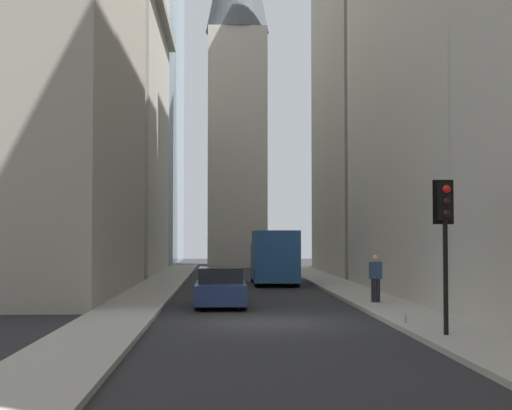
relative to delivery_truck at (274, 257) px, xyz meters
name	(u,v)px	position (x,y,z in m)	size (l,w,h in m)	color
ground_plane	(268,323)	(-18.49, 1.40, -1.46)	(135.00, 135.00, 0.00)	#262628
sidewalk_right	(114,321)	(-18.49, 5.90, -1.39)	(90.00, 2.20, 0.14)	#A8A399
sidewalk_left	(420,320)	(-18.49, -3.10, -1.39)	(90.00, 2.20, 0.14)	#A8A399
building_left_far	(398,24)	(10.74, -9.20, 15.52)	(16.44, 10.00, 33.97)	#A8A091
building_right_far	(88,118)	(12.47, 11.99, 9.20)	(17.62, 10.50, 21.31)	#B7B2A5
church_spire	(237,63)	(25.48, 1.46, 16.06)	(5.45, 5.45, 33.48)	#B7B2A5
delivery_truck	(274,257)	(0.00, 0.00, 0.00)	(6.46, 2.25, 2.84)	#285699
sedan_navy	(221,288)	(-13.14, 2.80, -0.80)	(4.30, 1.78, 1.42)	navy
traffic_light_foreground	(445,220)	(-22.63, -2.70, 1.47)	(0.43, 0.52, 3.79)	black
pedestrian	(376,276)	(-13.08, -2.85, -0.38)	(0.26, 0.44, 1.73)	black
discarded_bottle	(405,319)	(-19.97, -2.33, -1.21)	(0.07, 0.07, 0.27)	#999EA3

